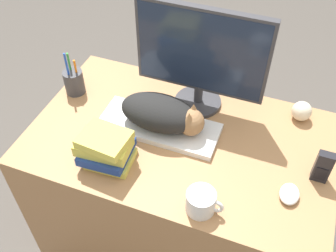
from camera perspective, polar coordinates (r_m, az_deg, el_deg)
The scene contains 10 objects.
desk at distance 1.83m, azimuth 1.61°, elevation -9.94°, with size 1.18×0.71×0.77m.
keyboard at distance 1.55m, azimuth -1.30°, elevation -0.06°, with size 0.47×0.18×0.02m.
cat at distance 1.49m, azimuth -0.63°, elevation 1.77°, with size 0.33×0.17×0.13m.
monitor at distance 1.51m, azimuth 4.95°, elevation 10.12°, with size 0.52×0.19×0.44m.
computer_mouse at distance 1.40m, azimuth 17.21°, elevation -9.40°, with size 0.07×0.09×0.03m.
coffee_mug at distance 1.30m, azimuth 4.86°, elevation -10.91°, with size 0.13×0.10×0.08m.
pen_cup at distance 1.73m, azimuth -13.49°, elevation 6.32°, with size 0.08×0.08×0.21m.
baseball at distance 1.66m, azimuth 18.83°, elevation 2.06°, with size 0.08×0.08×0.08m.
phone at distance 1.44m, azimuth 21.53°, elevation -5.56°, with size 0.06×0.03×0.13m.
book_stack at distance 1.41m, azimuth -8.98°, elevation -3.23°, with size 0.20×0.17×0.14m.
Camera 1 is at (0.32, -0.63, 1.89)m, focal length 42.00 mm.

